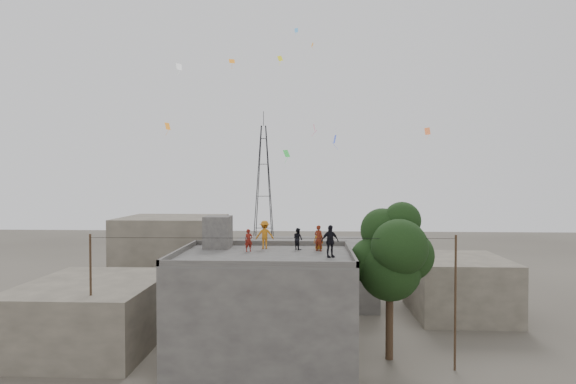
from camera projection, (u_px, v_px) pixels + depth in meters
name	position (u px, v px, depth m)	size (l,w,h in m)	color
ground	(265.00, 360.00, 27.68)	(140.00, 140.00, 0.00)	#433F37
main_building	(265.00, 307.00, 27.61)	(10.00, 8.00, 6.10)	#464341
parapet	(265.00, 252.00, 27.53)	(10.00, 8.00, 0.30)	#464341
stair_head_box	(218.00, 232.00, 30.25)	(1.60, 1.80, 2.00)	#464341
neighbor_west	(93.00, 313.00, 30.15)	(8.00, 10.00, 4.00)	#595146
neighbor_north	(303.00, 271.00, 41.51)	(12.00, 9.00, 5.00)	#464341
neighbor_northwest	(173.00, 255.00, 44.05)	(9.00, 8.00, 7.00)	#595146
neighbor_east	(458.00, 286.00, 36.95)	(7.00, 8.00, 4.40)	#595146
tree	(392.00, 254.00, 27.78)	(4.90, 4.60, 9.10)	black
utility_line	(272.00, 299.00, 26.32)	(20.12, 0.62, 7.40)	black
transmission_tower	(264.00, 189.00, 67.59)	(2.97, 2.97, 20.01)	black
person_red_adult	(319.00, 238.00, 28.86)	(0.57, 0.37, 1.56)	maroon
person_orange_child	(319.00, 240.00, 29.33)	(0.60, 0.39, 1.22)	#A95F13
person_dark_child	(298.00, 239.00, 29.46)	(0.65, 0.51, 1.34)	black
person_dark_adult	(330.00, 241.00, 26.51)	(1.05, 0.44, 1.79)	black
person_orange_adult	(265.00, 235.00, 29.92)	(1.12, 0.65, 1.74)	#C37016
person_red_child	(249.00, 240.00, 28.70)	(0.49, 0.32, 1.34)	maroon
kites	(287.00, 103.00, 34.55)	(18.19, 13.94, 11.41)	orange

